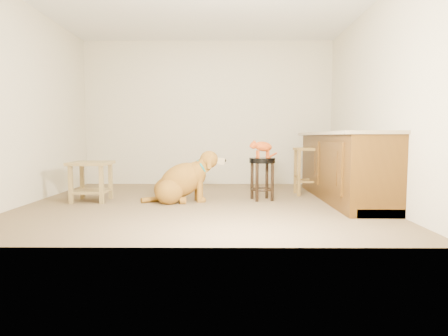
{
  "coord_description": "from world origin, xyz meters",
  "views": [
    {
      "loc": [
        0.34,
        -4.89,
        0.87
      ],
      "look_at": [
        0.3,
        0.17,
        0.45
      ],
      "focal_mm": 30.0,
      "sensor_mm": 36.0,
      "label": 1
    }
  ],
  "objects_px": {
    "side_table": "(91,175)",
    "golden_retriever": "(182,182)",
    "padded_stool": "(262,170)",
    "wood_stool": "(307,170)",
    "tabby_kitten": "(262,147)"
  },
  "relations": [
    {
      "from": "wood_stool",
      "to": "tabby_kitten",
      "type": "xyz_separation_m",
      "value": [
        -0.74,
        -0.49,
        0.36
      ]
    },
    {
      "from": "padded_stool",
      "to": "tabby_kitten",
      "type": "bearing_deg",
      "value": -172.03
    },
    {
      "from": "padded_stool",
      "to": "side_table",
      "type": "relative_size",
      "value": 1.09
    },
    {
      "from": "tabby_kitten",
      "to": "side_table",
      "type": "bearing_deg",
      "value": 169.11
    },
    {
      "from": "padded_stool",
      "to": "wood_stool",
      "type": "bearing_deg",
      "value": 34.01
    },
    {
      "from": "padded_stool",
      "to": "tabby_kitten",
      "type": "height_order",
      "value": "tabby_kitten"
    },
    {
      "from": "golden_retriever",
      "to": "padded_stool",
      "type": "bearing_deg",
      "value": -5.29
    },
    {
      "from": "padded_stool",
      "to": "tabby_kitten",
      "type": "distance_m",
      "value": 0.32
    },
    {
      "from": "padded_stool",
      "to": "golden_retriever",
      "type": "xyz_separation_m",
      "value": [
        -1.09,
        -0.15,
        -0.14
      ]
    },
    {
      "from": "padded_stool",
      "to": "wood_stool",
      "type": "height_order",
      "value": "wood_stool"
    },
    {
      "from": "padded_stool",
      "to": "golden_retriever",
      "type": "height_order",
      "value": "golden_retriever"
    },
    {
      "from": "side_table",
      "to": "golden_retriever",
      "type": "xyz_separation_m",
      "value": [
        1.23,
        -0.04,
        -0.08
      ]
    },
    {
      "from": "wood_stool",
      "to": "side_table",
      "type": "xyz_separation_m",
      "value": [
        -3.05,
        -0.61,
        -0.01
      ]
    },
    {
      "from": "wood_stool",
      "to": "tabby_kitten",
      "type": "relative_size",
      "value": 1.75
    },
    {
      "from": "padded_stool",
      "to": "wood_stool",
      "type": "xyz_separation_m",
      "value": [
        0.73,
        0.49,
        -0.05
      ]
    }
  ]
}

